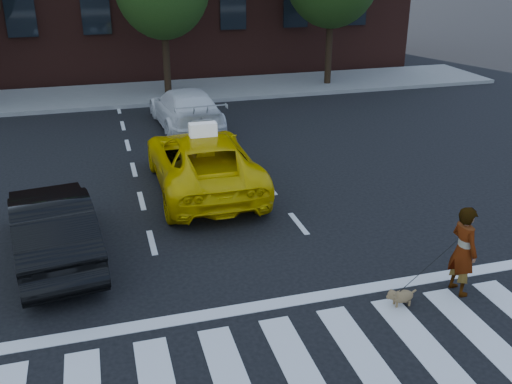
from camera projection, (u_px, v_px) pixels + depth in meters
ground at (298, 367)px, 8.22m from camera, size 120.00×120.00×0.00m
crosswalk at (298, 366)px, 8.22m from camera, size 13.00×2.40×0.01m
stop_line at (266, 305)px, 9.64m from camera, size 12.00×0.30×0.01m
sidewalk_far at (155, 93)px, 23.68m from camera, size 30.00×4.00×0.15m
taxi at (203, 161)px, 14.13m from camera, size 2.40×5.15×1.43m
black_sedan at (53, 226)px, 10.90m from camera, size 1.96×4.25×1.35m
white_suv at (186, 108)px, 19.03m from camera, size 2.15×4.73×1.34m
woman at (463, 250)px, 9.73m from camera, size 0.43×0.62×1.63m
dog at (400, 296)px, 9.57m from camera, size 0.55×0.22×0.31m
taxi_sign at (203, 130)px, 13.62m from camera, size 0.65×0.28×0.32m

